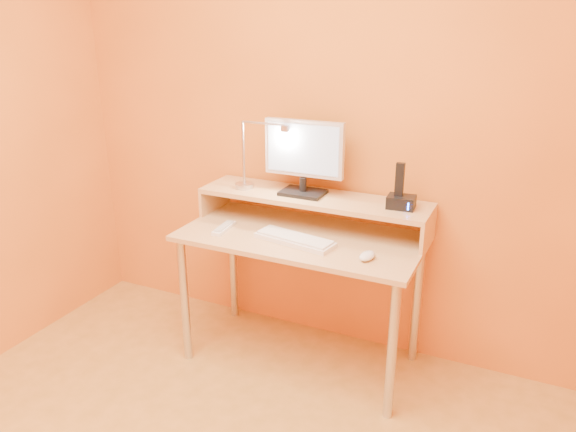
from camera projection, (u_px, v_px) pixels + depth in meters
The scene contains 25 objects.
wall_back at pixel (327, 118), 2.83m from camera, with size 3.00×0.04×2.50m, color orange.
desk_leg_fl at pixel (185, 301), 2.87m from camera, with size 0.04×0.04×0.69m, color silver.
desk_leg_fr at pixel (392, 352), 2.44m from camera, with size 0.04×0.04×0.69m, color silver.
desk_leg_bl at pixel (233, 264), 3.30m from camera, with size 0.04×0.04×0.69m, color silver.
desk_leg_br at pixel (417, 301), 2.86m from camera, with size 0.04×0.04×0.69m, color silver.
desk_lower at pixel (301, 237), 2.74m from camera, with size 1.20×0.60×0.03m, color tan.
shelf_riser_left at pixel (215, 198), 3.08m from camera, with size 0.02×0.30×0.14m, color tan.
shelf_riser_right at pixel (428, 230), 2.61m from camera, with size 0.02×0.30×0.14m, color tan.
desk_shelf at pixel (313, 198), 2.82m from camera, with size 1.20×0.30×0.03m, color tan.
monitor_foot at pixel (303, 193), 2.83m from camera, with size 0.22×0.16×0.02m, color black.
monitor_neck at pixel (303, 184), 2.82m from camera, with size 0.04×0.04×0.07m, color black.
monitor_panel at pixel (304, 148), 2.76m from camera, with size 0.42×0.04×0.28m, color silver.
monitor_back at pixel (306, 147), 2.78m from camera, with size 0.37×0.01×0.24m, color black.
monitor_screen at pixel (303, 149), 2.75m from camera, with size 0.38×0.00×0.25m, color #9BB1D5.
lamp_base at pixel (244, 186), 2.93m from camera, with size 0.10×0.10×0.03m, color silver.
lamp_post at pixel (243, 153), 2.87m from camera, with size 0.01×0.01×0.33m, color silver.
lamp_arm at pixel (263, 123), 2.77m from camera, with size 0.01×0.01×0.24m, color silver.
lamp_head at pixel (285, 128), 2.73m from camera, with size 0.04×0.04×0.03m, color silver.
lamp_bulb at pixel (285, 131), 2.73m from camera, with size 0.03×0.03×0.00m, color #FFEAC6.
phone_dock at pixel (401, 202), 2.62m from camera, with size 0.13×0.10×0.06m, color black.
phone_handset at pixel (400, 179), 2.59m from camera, with size 0.04×0.03×0.16m, color black.
phone_led at pixel (408, 206), 2.56m from camera, with size 0.01×0.00×0.04m, color #3375F4.
keyboard at pixel (295, 240), 2.64m from camera, with size 0.40×0.13×0.02m, color white.
mouse at pixel (367, 256), 2.46m from camera, with size 0.06×0.10×0.04m, color silver.
remote_control at pixel (224, 228), 2.80m from camera, with size 0.05×0.19×0.02m, color white.
Camera 1 is at (1.01, -1.15, 1.75)m, focal length 34.41 mm.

